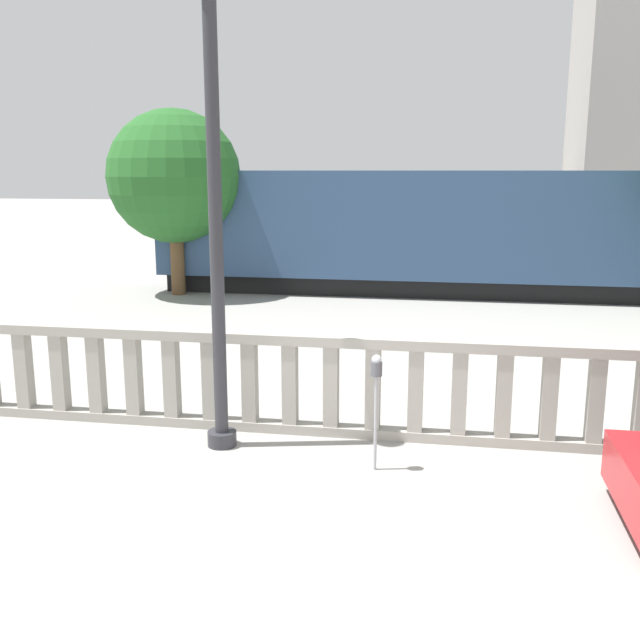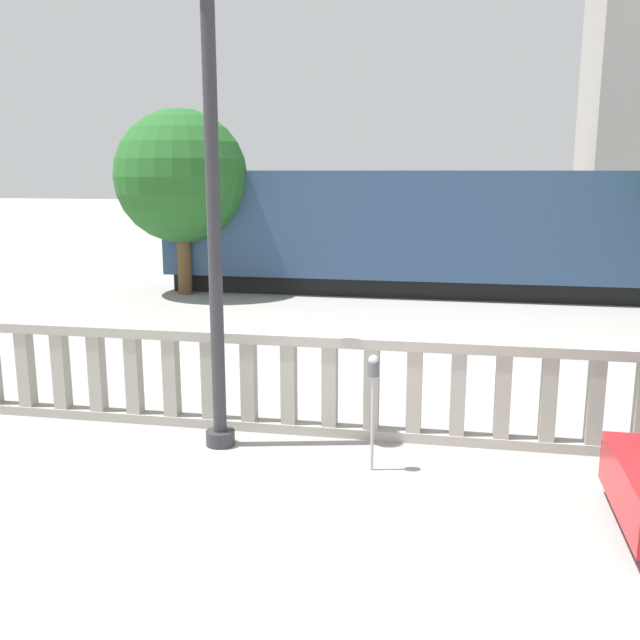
% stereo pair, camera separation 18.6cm
% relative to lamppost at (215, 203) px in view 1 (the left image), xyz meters
% --- Properties ---
extents(ground_plane, '(160.00, 160.00, 0.00)m').
position_rel_lamppost_xyz_m(ground_plane, '(1.68, -2.17, -3.23)').
color(ground_plane, gray).
extents(balustrade, '(15.14, 0.24, 1.42)m').
position_rel_lamppost_xyz_m(balustrade, '(1.68, 0.64, -2.52)').
color(balustrade, '#9E998E').
rests_on(balustrade, ground).
extents(lamppost, '(0.39, 0.39, 6.02)m').
position_rel_lamppost_xyz_m(lamppost, '(0.00, 0.00, 0.00)').
color(lamppost, '#2D2D33').
rests_on(lamppost, ground).
extents(parking_meter, '(0.14, 0.14, 1.47)m').
position_rel_lamppost_xyz_m(parking_meter, '(2.11, -0.44, -2.10)').
color(parking_meter, '#99999E').
rests_on(parking_meter, ground).
extents(train_near, '(20.80, 3.07, 4.24)m').
position_rel_lamppost_xyz_m(train_near, '(4.91, 12.97, -1.32)').
color(train_near, black).
rests_on(train_near, ground).
extents(train_far, '(26.73, 2.72, 3.91)m').
position_rel_lamppost_xyz_m(train_far, '(7.14, 28.40, -1.49)').
color(train_far, black).
rests_on(train_far, ground).
extents(tree_left, '(3.86, 3.86, 5.40)m').
position_rel_lamppost_xyz_m(tree_left, '(-4.94, 11.32, 0.22)').
color(tree_left, brown).
rests_on(tree_left, ground).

